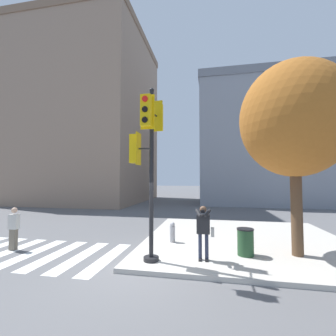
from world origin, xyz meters
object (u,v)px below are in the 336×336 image
Objects in this scene: person_photographer at (204,228)px; fire_hydrant at (172,232)px; street_tree at (294,120)px; trash_bin at (245,242)px; traffic_signal_pole at (148,147)px; pedestrian_distant at (14,227)px.

fire_hydrant is at bearing 126.10° from person_photographer.
street_tree is 4.34m from trash_bin.
trash_bin is (2.99, 1.03, -3.03)m from traffic_signal_pole.
pedestrian_distant is 5.91m from fire_hydrant.
person_photographer is at bearing -152.75° from trash_bin.
pedestrian_distant is at bearing 174.97° from traffic_signal_pole.
fire_hydrant is at bearing 79.18° from traffic_signal_pole.
street_tree reaches higher than traffic_signal_pole.
person_photographer reaches higher than pedestrian_distant.
traffic_signal_pole is 3.43× the size of pedestrian_distant.
traffic_signal_pole is 4.93m from street_tree.
trash_bin is at bearing 19.03° from traffic_signal_pole.
fire_hydrant is 2.80m from trash_bin.
fire_hydrant is (5.67, 1.64, -0.30)m from pedestrian_distant.
pedestrian_distant reaches higher than trash_bin.
pedestrian_distant is at bearing -163.83° from fire_hydrant.
person_photographer is at bearing -161.82° from street_tree.
trash_bin is at bearing 3.94° from pedestrian_distant.
pedestrian_distant is at bearing 179.11° from person_photographer.
street_tree is (2.97, 0.97, 3.46)m from person_photographer.
fire_hydrant is 0.90× the size of trash_bin.
person_photographer is 1.57m from trash_bin.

